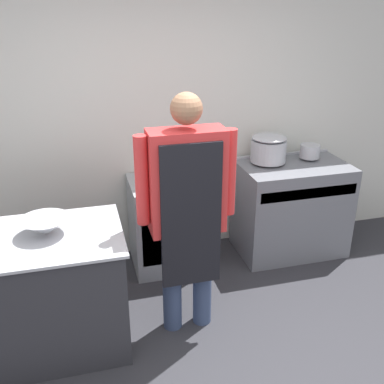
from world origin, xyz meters
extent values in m
cube|color=silver|center=(0.00, 2.09, 1.35)|extent=(8.00, 0.05, 2.70)
cube|color=#2D2D33|center=(-1.11, 0.91, 0.43)|extent=(1.13, 0.75, 0.85)
cube|color=#B2B5BC|center=(-1.11, 0.91, 0.86)|extent=(1.18, 0.78, 0.02)
cube|color=slate|center=(1.19, 1.70, 0.45)|extent=(1.02, 0.63, 0.90)
cube|color=#B2B5BC|center=(1.19, 1.40, 0.74)|extent=(0.94, 0.03, 0.10)
cube|color=#B2B5BC|center=(1.19, 2.00, 0.91)|extent=(1.02, 0.03, 0.02)
cube|color=#93999E|center=(-0.05, 1.76, 0.42)|extent=(0.61, 0.57, 0.84)
cube|color=silver|center=(-0.05, 1.49, 0.46)|extent=(0.52, 0.02, 0.58)
cylinder|color=#38476B|center=(-0.19, 0.86, 0.41)|extent=(0.14, 0.14, 0.82)
cylinder|color=#38476B|center=(0.05, 0.86, 0.41)|extent=(0.14, 0.14, 0.82)
cube|color=red|center=(-0.07, 0.86, 1.18)|extent=(0.52, 0.22, 0.72)
cube|color=black|center=(-0.07, 0.74, 0.97)|extent=(0.41, 0.02, 1.04)
cylinder|color=red|center=(-0.37, 0.86, 1.22)|extent=(0.09, 0.09, 0.62)
cylinder|color=red|center=(0.23, 0.86, 1.22)|extent=(0.09, 0.09, 0.62)
sphere|color=#9E7051|center=(-0.07, 0.86, 1.68)|extent=(0.21, 0.21, 0.21)
cone|color=#B2B5BC|center=(-1.02, 0.94, 0.93)|extent=(0.33, 0.33, 0.12)
cylinder|color=#B2B5BC|center=(0.96, 1.81, 1.02)|extent=(0.33, 0.33, 0.21)
ellipsoid|color=#B2B5BC|center=(0.96, 1.81, 1.15)|extent=(0.32, 0.32, 0.06)
cylinder|color=#B2B5BC|center=(1.39, 1.81, 0.98)|extent=(0.19, 0.19, 0.12)
camera|label=1|loc=(-0.77, -1.86, 2.31)|focal=42.00mm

